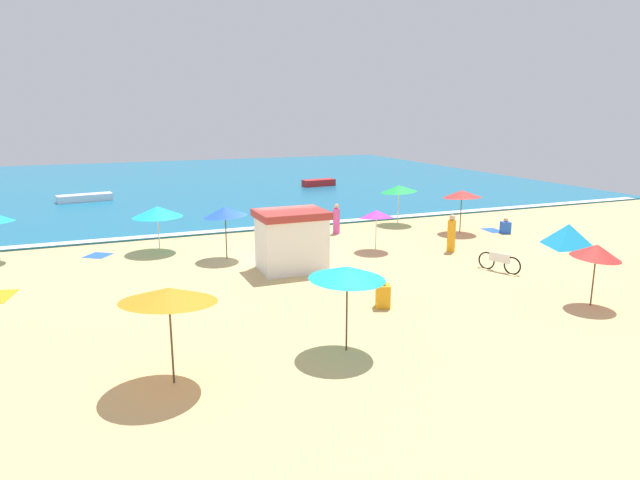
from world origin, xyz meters
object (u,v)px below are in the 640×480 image
(beach_umbrella_6, at_px, (157,212))
(beachgoer_1, at_px, (336,220))
(beach_umbrella_9, at_px, (462,194))
(beachgoer_5, at_px, (383,295))
(parked_bicycle, at_px, (499,262))
(beach_umbrella_8, at_px, (376,214))
(beachgoer_0, at_px, (505,227))
(beach_umbrella_3, at_px, (596,251))
(beach_tent, at_px, (568,235))
(beach_umbrella_2, at_px, (169,295))
(beach_umbrella_0, at_px, (399,189))
(beach_umbrella_1, at_px, (225,212))
(small_boat_0, at_px, (85,198))
(beach_umbrella_5, at_px, (347,273))
(small_boat_1, at_px, (319,183))
(beachgoer_3, at_px, (451,234))
(lifeguard_cabana, at_px, (291,240))

(beach_umbrella_6, height_order, beachgoer_1, beach_umbrella_6)
(beach_umbrella_9, xyz_separation_m, beachgoer_5, (-9.23, -8.59, -1.62))
(beach_umbrella_9, distance_m, parked_bicycle, 7.44)
(parked_bicycle, relative_size, beachgoer_1, 1.10)
(beach_umbrella_8, xyz_separation_m, beachgoer_0, (7.93, 0.70, -1.33))
(beach_umbrella_3, xyz_separation_m, beach_tent, (5.77, 6.64, -1.29))
(beach_umbrella_2, xyz_separation_m, beachgoer_5, (7.00, 2.73, -1.76))
(beach_umbrella_0, xyz_separation_m, beach_umbrella_9, (1.84, -3.23, 0.04))
(beach_umbrella_1, height_order, beachgoer_1, beach_umbrella_1)
(beach_umbrella_2, bearing_deg, beachgoer_5, 21.27)
(beach_umbrella_6, xyz_separation_m, small_boat_0, (-3.06, 16.23, -1.48))
(beach_umbrella_9, relative_size, beachgoer_5, 2.58)
(beach_tent, xyz_separation_m, beachgoer_1, (-8.98, 6.57, 0.20))
(beach_umbrella_3, xyz_separation_m, beach_umbrella_5, (-8.87, -0.17, 0.32))
(beach_umbrella_2, relative_size, small_boat_1, 1.11)
(beach_umbrella_1, relative_size, beach_umbrella_5, 0.89)
(beach_umbrella_0, distance_m, beach_tent, 9.08)
(beachgoer_1, height_order, beachgoer_3, beachgoer_3)
(beach_umbrella_2, bearing_deg, lifeguard_cabana, 54.23)
(small_boat_1, bearing_deg, beach_umbrella_8, -105.48)
(beach_umbrella_3, relative_size, beach_umbrella_9, 0.92)
(beach_umbrella_1, xyz_separation_m, parked_bicycle, (9.51, -6.00, -1.67))
(beach_umbrella_1, xyz_separation_m, beach_umbrella_9, (12.47, 0.63, -0.03))
(beach_tent, xyz_separation_m, beachgoer_3, (-5.77, 1.12, 0.28))
(beach_umbrella_9, relative_size, beachgoer_0, 2.92)
(beach_umbrella_9, xyz_separation_m, beachgoer_1, (-6.07, 2.20, -1.30))
(beach_tent, distance_m, beachgoer_1, 11.12)
(beachgoer_1, distance_m, beachgoer_3, 6.32)
(beach_umbrella_6, height_order, small_boat_0, beach_umbrella_6)
(beach_umbrella_3, relative_size, beach_umbrella_5, 0.80)
(parked_bicycle, bearing_deg, beachgoer_5, -162.66)
(beach_umbrella_1, relative_size, beach_tent, 0.85)
(beach_umbrella_3, xyz_separation_m, small_boat_0, (-15.18, 29.02, -1.47))
(beach_umbrella_6, xyz_separation_m, beachgoer_0, (17.03, -2.84, -1.48))
(lifeguard_cabana, xyz_separation_m, beach_tent, (13.39, -1.03, -0.70))
(beachgoer_0, height_order, beachgoer_5, beachgoer_5)
(small_boat_0, bearing_deg, beach_umbrella_5, -77.81)
(beach_umbrella_8, height_order, small_boat_1, beach_umbrella_8)
(beach_umbrella_6, xyz_separation_m, small_boat_1, (14.96, 17.61, -1.46))
(beach_umbrella_5, xyz_separation_m, beachgoer_0, (13.79, 10.12, -1.79))
(beach_tent, bearing_deg, beachgoer_0, 104.38)
(parked_bicycle, xyz_separation_m, beachgoer_3, (0.11, 3.39, 0.42))
(beach_umbrella_0, xyz_separation_m, small_boat_1, (1.82, 16.17, -1.62))
(parked_bicycle, bearing_deg, beach_umbrella_3, -88.57)
(beach_umbrella_6, bearing_deg, beach_umbrella_0, 6.26)
(lifeguard_cabana, distance_m, beachgoer_3, 7.63)
(beach_umbrella_6, bearing_deg, beach_umbrella_3, -46.55)
(beach_umbrella_6, bearing_deg, beach_tent, -18.99)
(beachgoer_1, bearing_deg, parked_bicycle, -70.64)
(beachgoer_0, distance_m, beachgoer_1, 8.76)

